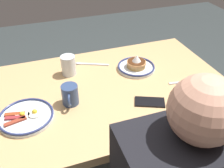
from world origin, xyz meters
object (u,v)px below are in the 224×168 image
Objects in this scene: drinking_glass at (68,66)px; fork_far at (92,64)px; plate_center_pancakes at (26,116)px; fork_near at (187,82)px; coffee_mug at (70,95)px; plate_near_main at (136,66)px; cell_phone at (150,102)px.

fork_far is (-0.15, -0.06, -0.05)m from drinking_glass.
plate_center_pancakes is 1.25× the size of fork_near.
plate_center_pancakes is at bearing 49.72° from drinking_glass.
drinking_glass is 0.58× the size of fork_far.
coffee_mug is at bearing 80.16° from drinking_glass.
plate_near_main is 0.31m from cell_phone.
fork_far is (0.43, -0.35, -0.00)m from fork_near.
plate_center_pancakes is 1.70× the size of cell_phone.
drinking_glass is at bearing 20.42° from fork_far.
plate_center_pancakes is at bearing 41.48° from fork_far.
plate_near_main is 0.30m from fork_near.
cell_phone is (-0.36, 0.12, -0.05)m from coffee_mug.
coffee_mug is 0.39m from cell_phone.
fork_far is at bearing -121.40° from coffee_mug.
coffee_mug reaches higher than plate_near_main.
plate_near_main reaches higher than fork_near.
drinking_glass reaches higher than cell_phone.
fork_far is (0.23, -0.13, -0.02)m from plate_near_main.
coffee_mug is at bearing 23.42° from plate_near_main.
plate_center_pancakes is 2.20× the size of drinking_glass.
cell_phone is 0.47m from fork_far.
cell_phone is (-0.32, 0.38, -0.05)m from drinking_glass.
plate_near_main reaches higher than fork_far.
cell_phone is at bearing 161.37° from coffee_mug.
fork_far is at bearing -138.52° from plate_center_pancakes.
fork_near is (-0.84, -0.01, -0.01)m from plate_center_pancakes.
plate_center_pancakes reaches higher than fork_far.
drinking_glass is at bearing -99.84° from coffee_mug.
drinking_glass is at bearing -26.64° from cell_phone.
drinking_glass is 0.65m from fork_near.
coffee_mug reaches higher than plate_center_pancakes.
fork_near is at bearing -179.45° from plate_center_pancakes.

